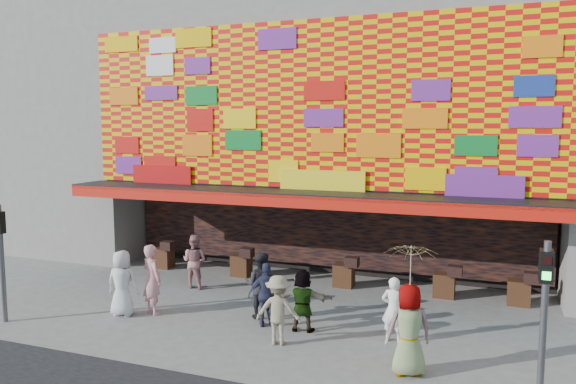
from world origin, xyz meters
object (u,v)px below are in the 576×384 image
object	(u,v)px
ped_c	(261,285)
ped_f	(303,301)
signal_left	(1,250)
ped_d	(278,310)
signal_right	(544,306)
ped_h	(393,309)
ped_i	(195,261)
parasol	(410,268)
ped_e	(267,295)
ped_a	(122,283)
ped_b	(152,279)
ped_g	(409,330)

from	to	relation	value
ped_c	ped_f	xyz separation A→B (m)	(1.33, -0.51, -0.11)
signal_left	ped_d	distance (m)	7.19
signal_right	ped_h	distance (m)	3.85
ped_f	ped_h	xyz separation A→B (m)	(2.17, 0.10, 0.01)
ped_i	parasol	world-z (taller)	parasol
ped_e	ped_a	bearing A→B (deg)	-15.66
ped_b	ped_c	world-z (taller)	ped_b
ped_h	parasol	size ratio (longest dim) A/B	0.80
signal_right	ped_c	size ratio (longest dim) A/B	1.74
ped_e	ped_f	bearing A→B (deg)	156.08
signal_right	ped_g	size ratio (longest dim) A/B	1.62
ped_d	parasol	bearing A→B (deg)	158.35
ped_a	ped_g	world-z (taller)	ped_g
signal_left	ped_h	distance (m)	9.75
signal_right	ped_d	xyz separation A→B (m)	(-5.38, 1.12, -1.06)
ped_c	ped_f	distance (m)	1.43
ped_h	ped_b	bearing A→B (deg)	5.27
ped_e	ped_h	size ratio (longest dim) A/B	1.05
signal_right	ped_i	size ratio (longest dim) A/B	1.82
ped_b	ped_d	world-z (taller)	ped_b
ped_d	ped_i	world-z (taller)	ped_i
signal_right	parasol	size ratio (longest dim) A/B	1.58
ped_c	ped_h	world-z (taller)	ped_c
ped_g	parasol	size ratio (longest dim) A/B	0.97
ped_b	ped_c	size ratio (longest dim) A/B	1.08
signal_left	ped_a	xyz separation A→B (m)	(2.50, 1.47, -1.00)
ped_e	ped_h	bearing A→B (deg)	157.52
ped_d	signal_right	bearing A→B (deg)	156.92
ped_i	ped_a	bearing A→B (deg)	83.05
ped_c	ped_f	world-z (taller)	ped_c
ped_c	parasol	world-z (taller)	parasol
ped_b	parasol	bearing A→B (deg)	-165.08
ped_f	parasol	xyz separation A→B (m)	(2.76, -1.51, 1.42)
ped_f	signal_right	bearing A→B (deg)	150.26
ped_c	ped_f	bearing A→B (deg)	151.38
ped_i	ped_c	bearing A→B (deg)	151.03
signal_right	ped_a	bearing A→B (deg)	171.58
signal_right	ped_b	size ratio (longest dim) A/B	1.61
ped_h	ped_d	bearing A→B (deg)	26.23
ped_h	ped_c	bearing A→B (deg)	-4.30
signal_right	ped_g	distance (m)	2.61
ped_a	ped_h	distance (m)	6.98
ped_g	ped_i	bearing A→B (deg)	-53.73
ped_a	ped_h	size ratio (longest dim) A/B	1.14
ped_a	parasol	size ratio (longest dim) A/B	0.91
signal_left	parasol	size ratio (longest dim) A/B	1.58
ped_e	ped_h	xyz separation A→B (m)	(3.09, 0.12, -0.04)
ped_b	ped_h	bearing A→B (deg)	-151.50
ped_e	ped_i	bearing A→B (deg)	-58.79
ped_e	ped_f	world-z (taller)	ped_e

